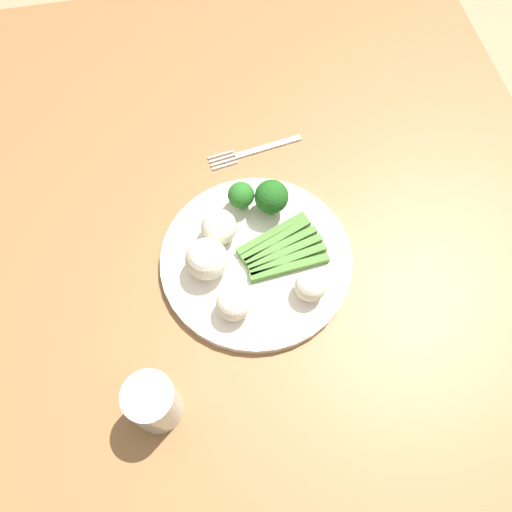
% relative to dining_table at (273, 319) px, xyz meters
% --- Properties ---
extents(ground_plane, '(6.00, 6.00, 0.02)m').
position_rel_dining_table_xyz_m(ground_plane, '(0.00, 0.00, -0.67)').
color(ground_plane, tan).
extents(dining_table, '(1.44, 1.01, 0.76)m').
position_rel_dining_table_xyz_m(dining_table, '(0.00, 0.00, 0.00)').
color(dining_table, olive).
rests_on(dining_table, ground_plane).
extents(plate, '(0.29, 0.29, 0.01)m').
position_rel_dining_table_xyz_m(plate, '(0.06, 0.02, 0.10)').
color(plate, silver).
rests_on(plate, dining_table).
extents(asparagus_bundle, '(0.10, 0.14, 0.01)m').
position_rel_dining_table_xyz_m(asparagus_bundle, '(0.06, -0.02, 0.11)').
color(asparagus_bundle, '#47752D').
rests_on(asparagus_bundle, plate).
extents(broccoli_left, '(0.05, 0.05, 0.06)m').
position_rel_dining_table_xyz_m(broccoli_left, '(0.14, -0.02, 0.15)').
color(broccoli_left, '#4C7F2B').
rests_on(broccoli_left, plate).
extents(broccoli_back, '(0.04, 0.04, 0.05)m').
position_rel_dining_table_xyz_m(broccoli_back, '(0.16, 0.02, 0.14)').
color(broccoli_back, '#568E33').
rests_on(broccoli_back, plate).
extents(cauliflower_near_fork, '(0.05, 0.05, 0.05)m').
position_rel_dining_table_xyz_m(cauliflower_near_fork, '(-0.01, 0.06, 0.13)').
color(cauliflower_near_fork, white).
rests_on(cauliflower_near_fork, plate).
extents(cauliflower_back_right, '(0.05, 0.05, 0.05)m').
position_rel_dining_table_xyz_m(cauliflower_back_right, '(0.11, 0.06, 0.14)').
color(cauliflower_back_right, white).
rests_on(cauliflower_back_right, plate).
extents(cauliflower_mid, '(0.05, 0.05, 0.05)m').
position_rel_dining_table_xyz_m(cauliflower_mid, '(-0.01, -0.05, 0.13)').
color(cauliflower_mid, silver).
rests_on(cauliflower_mid, plate).
extents(cauliflower_near_center, '(0.06, 0.06, 0.06)m').
position_rel_dining_table_xyz_m(cauliflower_near_center, '(0.06, 0.09, 0.14)').
color(cauliflower_near_center, white).
rests_on(cauliflower_near_center, plate).
extents(fork, '(0.04, 0.17, 0.00)m').
position_rel_dining_table_xyz_m(fork, '(0.27, -0.02, 0.10)').
color(fork, silver).
rests_on(fork, dining_table).
extents(water_glass, '(0.06, 0.06, 0.09)m').
position_rel_dining_table_xyz_m(water_glass, '(-0.13, 0.19, 0.14)').
color(water_glass, silver).
rests_on(water_glass, dining_table).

